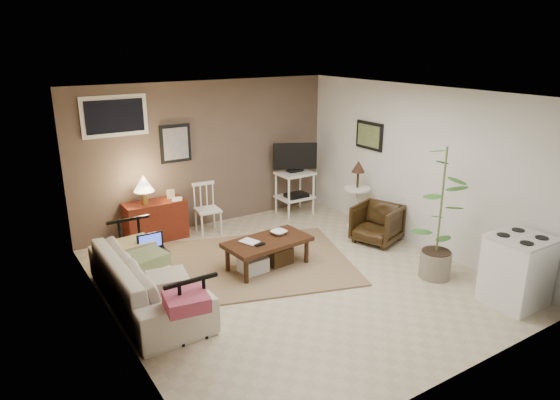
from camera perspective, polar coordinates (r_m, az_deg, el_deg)
floor at (r=6.68m, az=1.33°, el=-8.91°), size 5.00×5.00×0.00m
art_back at (r=8.07m, az=-11.86°, el=6.34°), size 0.50×0.03×0.60m
art_right at (r=8.31m, az=10.17°, el=7.26°), size 0.03×0.60×0.45m
window at (r=7.72m, az=-18.39°, el=9.08°), size 0.96×0.03×0.60m
rug at (r=7.08m, az=-2.93°, el=-7.20°), size 3.13×2.79×0.03m
coffee_table at (r=6.85m, az=-1.48°, el=-5.92°), size 1.22×0.70×0.44m
sofa at (r=6.11m, az=-15.03°, el=-7.79°), size 0.63×2.17×0.85m
sofa_pillows at (r=5.87m, az=-13.85°, el=-7.75°), size 0.42×2.06×0.15m
sofa_end_rails at (r=6.17m, az=-13.88°, el=-8.05°), size 0.58×2.17×0.73m
laptop at (r=6.44m, az=-14.41°, el=-5.16°), size 0.33×0.24×0.23m
red_console at (r=8.01m, az=-14.14°, el=-1.92°), size 0.93×0.41×1.08m
spindle_chair at (r=8.14m, az=-8.30°, el=-1.14°), size 0.40×0.40×0.82m
tv_stand at (r=8.88m, az=1.74°, el=2.65°), size 0.71×0.50×1.29m
side_table at (r=8.27m, az=8.84°, el=1.52°), size 0.43×0.43×1.15m
armchair at (r=7.84m, az=11.03°, el=-2.46°), size 0.78×0.80×0.66m
potted_plant at (r=6.66m, az=17.91°, el=-1.00°), size 0.45×0.45×1.79m
stove at (r=6.54m, az=25.47°, el=-7.23°), size 0.66×0.61×0.86m
bowl at (r=6.93m, az=-0.14°, el=-3.11°), size 0.22×0.09×0.22m
book_table at (r=6.60m, az=-4.04°, el=-4.11°), size 0.18×0.08×0.25m
book_console at (r=7.93m, az=-12.26°, el=0.69°), size 0.15×0.08×0.20m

